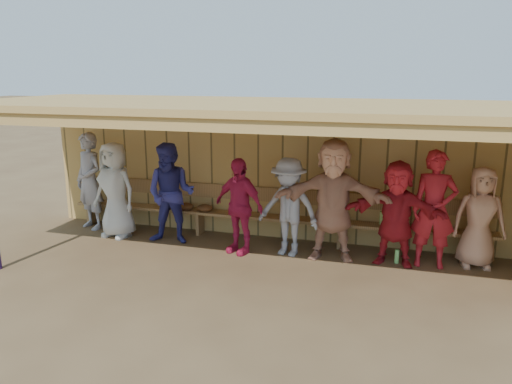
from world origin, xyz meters
The scene contains 13 objects.
ground centered at (0.00, 0.00, 0.00)m, with size 90.00×90.00×0.00m, color brown.
player_a centered at (-3.42, 0.81, 0.92)m, with size 0.67×0.44×1.85m, color #9E9CA4.
player_b centered at (-2.69, 0.50, 0.87)m, with size 0.85×0.55×1.74m, color silver.
player_c centered at (-1.57, 0.47, 0.89)m, with size 0.86×0.67×1.77m, color navy.
player_d centered at (-0.29, 0.34, 0.80)m, with size 0.94×0.39×1.60m, color #C71F4C.
player_e centered at (0.52, 0.46, 0.81)m, with size 1.04×0.60×1.61m, color #9A9AA2.
player_f centered at (1.22, 0.49, 0.98)m, with size 1.81×0.58×1.95m, color tan.
player_g centered at (2.75, 0.59, 0.91)m, with size 0.66×0.43×1.82m, color #AE1B25.
player_h centered at (3.42, 0.77, 0.79)m, with size 0.77×0.50×1.57m, color tan.
player_extra centered at (2.20, 0.52, 0.82)m, with size 1.53×0.49×1.65m, color red.
dugout_structure centered at (0.39, 0.69, 1.69)m, with size 8.80×3.20×2.50m.
bench centered at (0.00, 1.12, 0.53)m, with size 7.60×0.34×0.93m.
dugout_equipment centered at (-0.69, 0.99, 0.49)m, with size 5.41×0.62×0.80m.
Camera 1 is at (2.19, -7.16, 2.95)m, focal length 35.00 mm.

